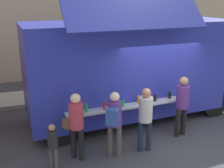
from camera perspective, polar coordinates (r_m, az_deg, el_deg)
ground_plane at (r=7.55m, az=13.63°, el=-12.53°), size 60.00×60.00×0.00m
curb_strip at (r=10.88m, az=-21.68°, el=-3.34°), size 28.00×1.60×0.15m
food_truck_main at (r=8.55m, az=4.26°, el=3.62°), size 6.56×3.28×3.82m
trash_bin at (r=12.87m, az=17.37°, el=2.25°), size 0.60×0.60×1.01m
customer_front_ordering at (r=6.77m, az=7.00°, el=-6.30°), size 0.35×0.34×1.67m
customer_mid_with_backpack at (r=6.47m, az=0.47°, el=-7.20°), size 0.47×0.54×1.65m
customer_rear_waiting at (r=6.45m, az=-7.56°, el=-7.68°), size 0.48×0.48×1.67m
customer_extra_browsing at (r=7.69m, az=14.47°, el=-3.52°), size 0.36×0.35×1.72m
child_near_queue at (r=6.30m, az=-12.29°, el=-11.91°), size 0.23×0.23×1.11m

